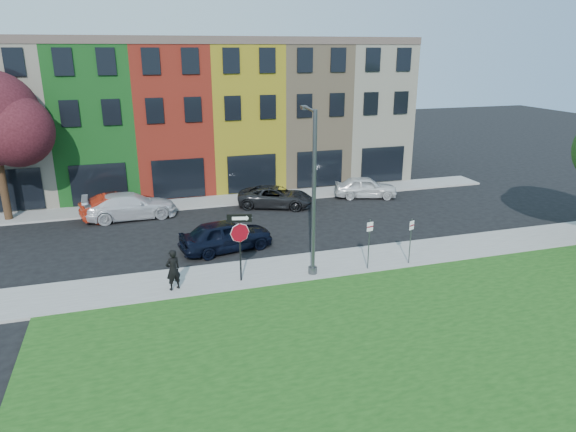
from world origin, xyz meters
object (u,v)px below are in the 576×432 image
object	(u,v)px
man	(173,270)
stop_sign	(240,234)
street_lamp	(313,193)
sedan_near	(226,235)

from	to	relation	value
man	stop_sign	bearing A→B (deg)	155.83
stop_sign	street_lamp	size ratio (longest dim) A/B	0.42
street_lamp	sedan_near	bearing A→B (deg)	134.86
man	street_lamp	size ratio (longest dim) A/B	0.24
sedan_near	street_lamp	bearing A→B (deg)	-152.86
stop_sign	street_lamp	xyz separation A→B (m)	(3.26, 0.02, 1.51)
man	sedan_near	distance (m)	4.98
sedan_near	man	bearing A→B (deg)	132.08
stop_sign	man	world-z (taller)	stop_sign
stop_sign	man	size ratio (longest dim) A/B	1.71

